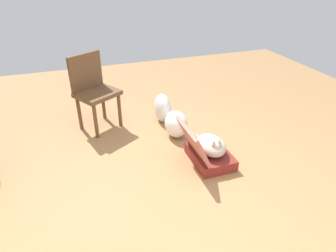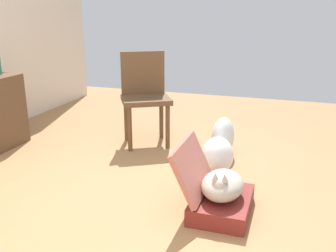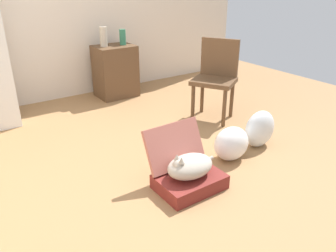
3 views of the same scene
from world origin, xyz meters
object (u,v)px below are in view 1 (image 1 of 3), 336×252
cat (211,145)px  chair (93,88)px  plastic_bag_white (176,124)px  plastic_bag_clear (163,108)px  suitcase_base (210,156)px

cat → chair: bearing=41.0°
cat → plastic_bag_white: bearing=14.4°
cat → chair: 1.60m
cat → plastic_bag_white: (0.62, 0.16, -0.05)m
plastic_bag_clear → suitcase_base: bearing=-169.4°
plastic_bag_white → chair: 1.10m
plastic_bag_white → plastic_bag_clear: (0.42, 0.03, 0.03)m
suitcase_base → plastic_bag_white: bearing=14.6°
plastic_bag_clear → chair: size_ratio=0.41×
cat → plastic_bag_clear: plastic_bag_clear is taller
chair → cat: bearing=-79.6°
chair → plastic_bag_clear: bearing=-40.5°
suitcase_base → cat: cat is taller
cat → chair: (1.19, 1.03, 0.31)m
cat → plastic_bag_clear: (1.04, 0.19, -0.02)m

